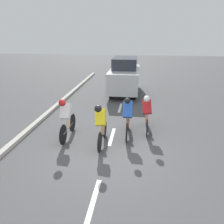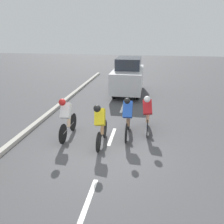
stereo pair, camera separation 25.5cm
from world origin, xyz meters
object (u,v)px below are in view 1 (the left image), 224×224
cyclist_blue (128,116)px  cyclist_yellow (101,123)px  support_car (125,76)px  cyclist_red (147,112)px  cyclist_white (66,117)px

cyclist_blue → cyclist_yellow: size_ratio=1.04×
cyclist_blue → support_car: (0.56, -5.94, 0.28)m
cyclist_blue → cyclist_red: 0.84m
cyclist_blue → cyclist_white: (2.10, 0.41, 0.01)m
cyclist_white → support_car: support_car is taller
cyclist_red → support_car: support_car is taller
cyclist_blue → cyclist_yellow: 1.12m
support_car → cyclist_blue: bearing=95.4°
cyclist_red → cyclist_blue: bearing=36.2°
cyclist_blue → cyclist_red: (-0.68, -0.50, -0.00)m
cyclist_red → cyclist_yellow: size_ratio=0.97×
cyclist_yellow → support_car: support_car is taller
cyclist_red → cyclist_white: size_ratio=0.93×
cyclist_blue → support_car: 5.97m
cyclist_yellow → support_car: size_ratio=0.43×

